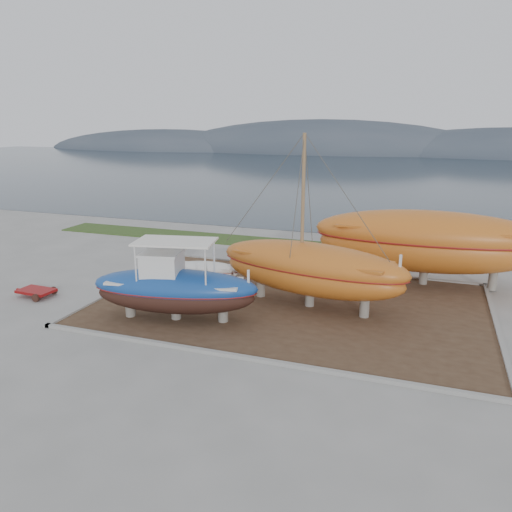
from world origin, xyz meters
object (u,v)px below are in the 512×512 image
(orange_bare_hull, at_px, (426,249))
(orange_sailboat, at_px, (312,223))
(red_trailer, at_px, (36,293))
(blue_caique, at_px, (175,280))
(white_dinghy, at_px, (207,272))

(orange_bare_hull, bearing_deg, orange_sailboat, -135.08)
(orange_bare_hull, xyz_separation_m, red_trailer, (-18.34, -8.50, -1.81))
(blue_caique, xyz_separation_m, orange_bare_hull, (10.22, 8.85, 0.16))
(orange_sailboat, distance_m, orange_bare_hull, 7.58)
(red_trailer, bearing_deg, orange_bare_hull, 27.61)
(orange_sailboat, relative_size, red_trailer, 3.53)
(orange_sailboat, bearing_deg, red_trailer, -155.35)
(white_dinghy, bearing_deg, orange_sailboat, -20.54)
(orange_bare_hull, height_order, red_trailer, orange_bare_hull)
(white_dinghy, distance_m, orange_bare_hull, 11.81)
(blue_caique, height_order, orange_sailboat, orange_sailboat)
(white_dinghy, height_order, orange_sailboat, orange_sailboat)
(orange_sailboat, height_order, orange_bare_hull, orange_sailboat)
(blue_caique, distance_m, orange_bare_hull, 13.53)
(white_dinghy, relative_size, red_trailer, 1.40)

